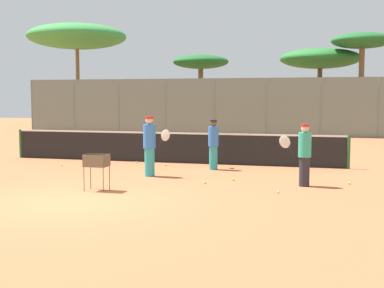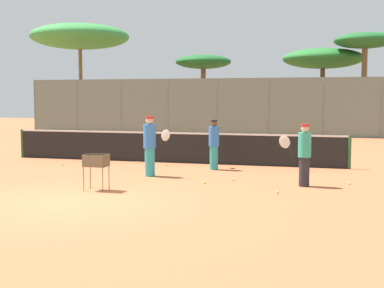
{
  "view_description": "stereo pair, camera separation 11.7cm",
  "coord_description": "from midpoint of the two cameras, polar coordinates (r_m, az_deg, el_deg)",
  "views": [
    {
      "loc": [
        5.61,
        -10.42,
        2.31
      ],
      "look_at": [
        1.73,
        3.74,
        1.0
      ],
      "focal_mm": 50.0,
      "sensor_mm": 36.0,
      "label": 1
    },
    {
      "loc": [
        5.73,
        -10.39,
        2.31
      ],
      "look_at": [
        1.73,
        3.74,
        1.0
      ],
      "focal_mm": 50.0,
      "sensor_mm": 36.0,
      "label": 2
    }
  ],
  "objects": [
    {
      "name": "tree_0",
      "position": [
        36.46,
        13.42,
        8.81
      ],
      "size": [
        5.27,
        5.27,
        5.45
      ],
      "color": "brown",
      "rests_on": "ground_plane"
    },
    {
      "name": "player_yellow_shirt",
      "position": [
        14.0,
        11.64,
        -1.06
      ],
      "size": [
        0.88,
        0.33,
        1.6
      ],
      "rotation": [
        0.0,
        0.0,
        3.04
      ],
      "color": "#26262D",
      "rests_on": "ground_plane"
    },
    {
      "name": "tennis_ball_2",
      "position": [
        12.98,
        8.92,
        -5.07
      ],
      "size": [
        0.07,
        0.07,
        0.07
      ],
      "primitive_type": "sphere",
      "color": "#D1E54C",
      "rests_on": "ground_plane"
    },
    {
      "name": "tennis_ball_4",
      "position": [
        17.8,
        -3.01,
        -2.26
      ],
      "size": [
        0.07,
        0.07,
        0.07
      ],
      "primitive_type": "sphere",
      "color": "#D1E54C",
      "rests_on": "ground_plane"
    },
    {
      "name": "tennis_ball_0",
      "position": [
        17.55,
        11.91,
        -2.47
      ],
      "size": [
        0.07,
        0.07,
        0.07
      ],
      "primitive_type": "sphere",
      "color": "#D1E54C",
      "rests_on": "ground_plane"
    },
    {
      "name": "tennis_ball_1",
      "position": [
        14.21,
        1.14,
        -4.13
      ],
      "size": [
        0.07,
        0.07,
        0.07
      ],
      "primitive_type": "sphere",
      "color": "#D1E54C",
      "rests_on": "ground_plane"
    },
    {
      "name": "tree_1",
      "position": [
        36.12,
        0.84,
        8.62
      ],
      "size": [
        3.72,
        3.72,
        5.09
      ],
      "color": "brown",
      "rests_on": "ground_plane"
    },
    {
      "name": "ball_cart",
      "position": [
        13.3,
        -10.36,
        -2.06
      ],
      "size": [
        0.56,
        0.41,
        0.9
      ],
      "color": "brown",
      "rests_on": "ground_plane"
    },
    {
      "name": "ground_plane",
      "position": [
        12.07,
        -13.09,
        -6.07
      ],
      "size": [
        80.0,
        80.0,
        0.0
      ],
      "primitive_type": "plane",
      "color": "#B7663D"
    },
    {
      "name": "tennis_ball_5",
      "position": [
        14.69,
        16.21,
        -4.02
      ],
      "size": [
        0.07,
        0.07,
        0.07
      ],
      "primitive_type": "sphere",
      "color": "#D1E54C",
      "rests_on": "ground_plane"
    },
    {
      "name": "tennis_ball_3",
      "position": [
        14.78,
        4.19,
        -3.78
      ],
      "size": [
        0.07,
        0.07,
        0.07
      ],
      "primitive_type": "sphere",
      "color": "#D1E54C",
      "rests_on": "ground_plane"
    },
    {
      "name": "tennis_ball_8",
      "position": [
        18.43,
        -13.92,
        -2.15
      ],
      "size": [
        0.07,
        0.07,
        0.07
      ],
      "primitive_type": "sphere",
      "color": "#D1E54C",
      "rests_on": "ground_plane"
    },
    {
      "name": "player_red_cap",
      "position": [
        16.87,
        2.1,
        0.03
      ],
      "size": [
        0.33,
        0.87,
        1.58
      ],
      "rotation": [
        0.0,
        0.0,
        1.74
      ],
      "color": "teal",
      "rests_on": "ground_plane"
    },
    {
      "name": "tree_3",
      "position": [
        34.43,
        17.61,
        10.25
      ],
      "size": [
        3.72,
        3.72,
        6.14
      ],
      "color": "brown",
      "rests_on": "ground_plane"
    },
    {
      "name": "tennis_ball_6",
      "position": [
        18.64,
        -6.1,
        -1.95
      ],
      "size": [
        0.07,
        0.07,
        0.07
      ],
      "primitive_type": "sphere",
      "color": "#D1E54C",
      "rests_on": "ground_plane"
    },
    {
      "name": "back_fence",
      "position": [
        31.78,
        5.06,
        3.97
      ],
      "size": [
        27.96,
        0.08,
        3.4
      ],
      "color": "slate",
      "rests_on": "ground_plane"
    },
    {
      "name": "tree_2",
      "position": [
        41.17,
        -12.25,
        11.11
      ],
      "size": [
        7.26,
        7.26,
        7.64
      ],
      "color": "brown",
      "rests_on": "ground_plane"
    },
    {
      "name": "tennis_net",
      "position": [
        18.64,
        -2.45,
        -0.3
      ],
      "size": [
        12.03,
        0.1,
        1.07
      ],
      "color": "#26592D",
      "rests_on": "ground_plane"
    },
    {
      "name": "parked_car",
      "position": [
        34.1,
        12.76,
        2.19
      ],
      "size": [
        4.2,
        1.7,
        1.6
      ],
      "color": "#232328",
      "rests_on": "ground_plane"
    },
    {
      "name": "player_white_outfit",
      "position": [
        15.47,
        -4.75,
        -0.14
      ],
      "size": [
        0.9,
        0.36,
        1.74
      ],
      "rotation": [
        0.0,
        0.0,
        6.06
      ],
      "color": "teal",
      "rests_on": "ground_plane"
    }
  ]
}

